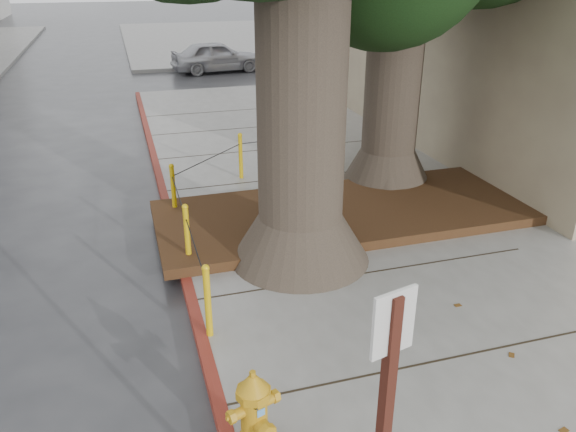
# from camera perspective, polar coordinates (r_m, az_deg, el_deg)

# --- Properties ---
(ground) EXTENTS (140.00, 140.00, 0.00)m
(ground) POSITION_cam_1_polar(r_m,az_deg,el_deg) (6.51, 11.45, -15.93)
(ground) COLOR #28282B
(ground) RESTS_ON ground
(sidewalk_far) EXTENTS (16.00, 20.00, 0.15)m
(sidewalk_far) POSITION_cam_1_polar(r_m,az_deg,el_deg) (35.59, -2.78, 17.68)
(sidewalk_far) COLOR slate
(sidewalk_far) RESTS_ON ground
(curb_red) EXTENTS (0.14, 26.00, 0.16)m
(curb_red) POSITION_cam_1_polar(r_m,az_deg,el_deg) (7.95, -10.16, -7.02)
(curb_red) COLOR maroon
(curb_red) RESTS_ON ground
(planter_bed) EXTENTS (6.40, 2.60, 0.16)m
(planter_bed) POSITION_cam_1_polar(r_m,az_deg,el_deg) (9.73, 5.79, 0.38)
(planter_bed) COLOR black
(planter_bed) RESTS_ON sidewalk_main
(bollard_ring) EXTENTS (3.79, 5.39, 0.95)m
(bollard_ring) POSITION_cam_1_polar(r_m,az_deg,el_deg) (9.50, -5.12, 2.64)
(bollard_ring) COLOR gold
(bollard_ring) RESTS_ON sidewalk_main
(fire_hydrant) EXTENTS (0.45, 0.44, 0.84)m
(fire_hydrant) POSITION_cam_1_polar(r_m,az_deg,el_deg) (5.23, -3.45, -19.17)
(fire_hydrant) COLOR orange
(fire_hydrant) RESTS_ON sidewalk_main
(car_silver) EXTENTS (3.84, 1.82, 1.27)m
(car_silver) POSITION_cam_1_polar(r_m,az_deg,el_deg) (24.33, -7.26, 15.79)
(car_silver) COLOR #B6B6BC
(car_silver) RESTS_ON ground
(car_red) EXTENTS (3.88, 1.64, 1.24)m
(car_red) POSITION_cam_1_polar(r_m,az_deg,el_deg) (24.49, 7.21, 15.81)
(car_red) COLOR maroon
(car_red) RESTS_ON ground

